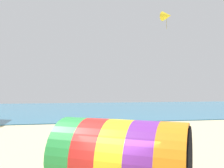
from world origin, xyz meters
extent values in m
cube|color=teal|center=(0.00, 41.04, 0.05)|extent=(120.00, 40.00, 0.10)
cylinder|color=green|center=(-1.29, 1.61, 1.49)|extent=(2.39, 3.07, 2.99)
cylinder|color=red|center=(-0.45, 1.10, 1.49)|extent=(2.39, 3.07, 2.99)
cylinder|color=yellow|center=(0.39, 0.60, 1.49)|extent=(2.39, 3.07, 2.99)
cylinder|color=purple|center=(1.23, 0.09, 1.49)|extent=(2.39, 3.07, 2.99)
cylinder|color=orange|center=(2.07, -0.42, 1.49)|extent=(2.39, 3.07, 2.99)
cylinder|color=black|center=(2.51, -0.69, 1.49)|extent=(1.48, 2.38, 2.75)
cone|color=yellow|center=(9.19, 17.06, 12.15)|extent=(1.55, 1.58, 1.18)
cylinder|color=olive|center=(9.19, 17.06, 11.28)|extent=(0.03, 0.03, 1.16)
cylinder|color=#383D56|center=(4.92, 7.94, 0.40)|extent=(0.24, 0.24, 0.81)
cube|color=red|center=(4.92, 7.94, 1.11)|extent=(0.39, 0.42, 0.60)
sphere|color=#9E7051|center=(4.92, 7.94, 1.54)|extent=(0.22, 0.22, 0.22)
camera|label=1|loc=(-1.70, -8.68, 4.19)|focal=40.00mm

